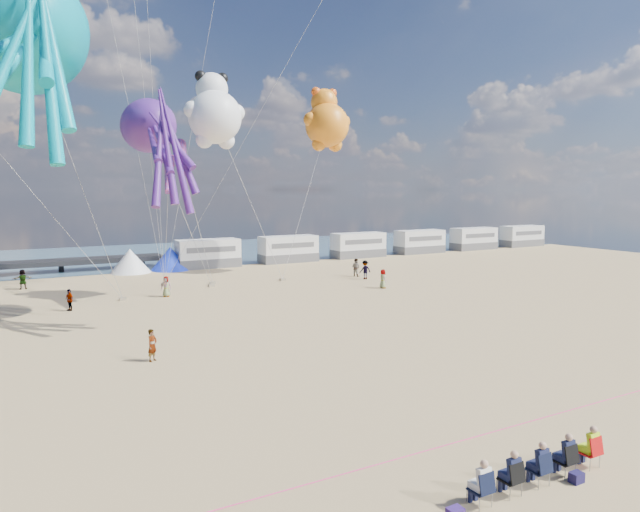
{
  "coord_description": "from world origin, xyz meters",
  "views": [
    {
      "loc": [
        -12.75,
        -18.42,
        8.24
      ],
      "look_at": [
        0.79,
        6.0,
        4.99
      ],
      "focal_mm": 32.0,
      "sensor_mm": 36.0,
      "label": 1
    }
  ],
  "objects": [
    {
      "name": "ground",
      "position": [
        0.0,
        0.0,
        0.0
      ],
      "size": [
        120.0,
        120.0,
        0.0
      ],
      "primitive_type": "plane",
      "color": "tan",
      "rests_on": "ground"
    },
    {
      "name": "water",
      "position": [
        0.0,
        55.0,
        0.02
      ],
      "size": [
        120.0,
        120.0,
        0.0
      ],
      "primitive_type": "plane",
      "color": "#3E6076",
      "rests_on": "ground"
    },
    {
      "name": "motorhome_0",
      "position": [
        6.0,
        40.0,
        1.5
      ],
      "size": [
        6.6,
        2.5,
        3.0
      ],
      "primitive_type": "cube",
      "color": "silver",
      "rests_on": "ground"
    },
    {
      "name": "motorhome_1",
      "position": [
        15.5,
        40.0,
        1.5
      ],
      "size": [
        6.6,
        2.5,
        3.0
      ],
      "primitive_type": "cube",
      "color": "silver",
      "rests_on": "ground"
    },
    {
      "name": "motorhome_2",
      "position": [
        25.0,
        40.0,
        1.5
      ],
      "size": [
        6.6,
        2.5,
        3.0
      ],
      "primitive_type": "cube",
      "color": "silver",
      "rests_on": "ground"
    },
    {
      "name": "motorhome_3",
      "position": [
        34.5,
        40.0,
        1.5
      ],
      "size": [
        6.6,
        2.5,
        3.0
      ],
      "primitive_type": "cube",
      "color": "silver",
      "rests_on": "ground"
    },
    {
      "name": "motorhome_4",
      "position": [
        44.0,
        40.0,
        1.5
      ],
      "size": [
        6.6,
        2.5,
        3.0
      ],
      "primitive_type": "cube",
      "color": "silver",
      "rests_on": "ground"
    },
    {
      "name": "motorhome_5",
      "position": [
        53.5,
        40.0,
        1.5
      ],
      "size": [
        6.6,
        2.5,
        3.0
      ],
      "primitive_type": "cube",
      "color": "silver",
      "rests_on": "ground"
    },
    {
      "name": "tent_white",
      "position": [
        -2.0,
        40.0,
        1.2
      ],
      "size": [
        4.0,
        4.0,
        2.4
      ],
      "primitive_type": "cone",
      "color": "white",
      "rests_on": "ground"
    },
    {
      "name": "tent_blue",
      "position": [
        2.0,
        40.0,
        1.2
      ],
      "size": [
        4.0,
        4.0,
        2.4
      ],
      "primitive_type": "cone",
      "color": "#1933CC",
      "rests_on": "ground"
    },
    {
      "name": "spectator_row",
      "position": [
        -0.06,
        -8.12,
        0.65
      ],
      "size": [
        6.1,
        0.9,
        1.3
      ],
      "primitive_type": null,
      "color": "black",
      "rests_on": "ground"
    },
    {
      "name": "cooler_navy",
      "position": [
        1.01,
        -8.58,
        0.15
      ],
      "size": [
        0.38,
        0.28,
        0.3
      ],
      "primitive_type": "cube",
      "color": "#191441",
      "rests_on": "ground"
    },
    {
      "name": "rope_line",
      "position": [
        0.0,
        -5.0,
        0.02
      ],
      "size": [
        34.0,
        0.03,
        0.03
      ],
      "primitive_type": "cylinder",
      "rotation": [
        0.0,
        1.57,
        0.0
      ],
      "color": "#F2338C",
      "rests_on": "ground"
    },
    {
      "name": "standing_person",
      "position": [
        -6.84,
        8.92,
        0.79
      ],
      "size": [
        0.68,
        0.66,
        1.57
      ],
      "primitive_type": "imported",
      "rotation": [
        0.0,
        0.0,
        0.69
      ],
      "color": "tan",
      "rests_on": "ground"
    },
    {
      "name": "beachgoer_0",
      "position": [
        14.83,
        20.42,
        0.8
      ],
      "size": [
        0.44,
        0.62,
        1.6
      ],
      "primitive_type": "imported",
      "rotation": [
        0.0,
        0.0,
        1.47
      ],
      "color": "#7F6659",
      "rests_on": "ground"
    },
    {
      "name": "beachgoer_1",
      "position": [
        16.39,
        27.07,
        0.86
      ],
      "size": [
        0.86,
        1.0,
        1.72
      ],
      "primitive_type": "imported",
      "rotation": [
        0.0,
        0.0,
        2.02
      ],
      "color": "#7F6659",
      "rests_on": "ground"
    },
    {
      "name": "beachgoer_2",
      "position": [
        16.2,
        25.19,
        0.87
      ],
      "size": [
        0.91,
        0.74,
        1.74
      ],
      "primitive_type": "imported",
      "rotation": [
        0.0,
        0.0,
        3.04
      ],
      "color": "#7F6659",
      "rests_on": "ground"
    },
    {
      "name": "beachgoer_3",
      "position": [
        -9.17,
        23.41,
        0.75
      ],
      "size": [
        0.92,
        1.12,
        1.51
      ],
      "primitive_type": "imported",
      "rotation": [
        0.0,
        0.0,
        5.14
      ],
      "color": "#7F6659",
      "rests_on": "ground"
    },
    {
      "name": "beachgoer_4",
      "position": [
        -11.69,
        34.56,
        0.84
      ],
      "size": [
        1.02,
        0.52,
        1.67
      ],
      "primitive_type": "imported",
      "rotation": [
        0.0,
        0.0,
        3.26
      ],
      "color": "#7F6659",
      "rests_on": "ground"
    },
    {
      "name": "beachgoer_6",
      "position": [
        -2.08,
        25.41,
        0.8
      ],
      "size": [
        0.69,
        0.61,
        1.6
      ],
      "primitive_type": "imported",
      "rotation": [
        0.0,
        0.0,
        5.81
      ],
      "color": "#7F6659",
      "rests_on": "ground"
    },
    {
      "name": "sandbag_a",
      "position": [
        -5.32,
        25.46,
        0.11
      ],
      "size": [
        0.5,
        0.35,
        0.22
      ],
      "primitive_type": "cube",
      "color": "gray",
      "rests_on": "ground"
    },
    {
      "name": "sandbag_b",
      "position": [
        2.43,
        28.12,
        0.11
      ],
      "size": [
        0.5,
        0.35,
        0.22
      ],
      "primitive_type": "cube",
      "color": "gray",
      "rests_on": "ground"
    },
    {
      "name": "sandbag_c",
      "position": [
        9.17,
        28.14,
        0.11
      ],
      "size": [
        0.5,
        0.35,
        0.22
      ],
      "primitive_type": "cube",
      "color": "gray",
      "rests_on": "ground"
    },
    {
      "name": "sandbag_d",
      "position": [
        2.9,
        29.2,
        0.11
      ],
      "size": [
        0.5,
        0.35,
        0.22
      ],
      "primitive_type": "cube",
      "color": "gray",
      "rests_on": "ground"
    },
    {
      "name": "sandbag_e",
      "position": [
        -0.93,
        30.66,
        0.11
      ],
      "size": [
        0.5,
        0.35,
        0.22
      ],
      "primitive_type": "cube",
      "color": "gray",
      "rests_on": "ground"
    },
    {
      "name": "kite_octopus_teal",
      "position": [
        -11.17,
        18.2,
        16.94
      ],
      "size": [
        8.87,
        12.7,
        13.35
      ],
      "primitive_type": null,
      "rotation": [
        0.0,
        0.0,
        -0.37
      ],
      "color": "#0194A9"
    },
    {
      "name": "kite_octopus_purple",
      "position": [
        -4.36,
        19.33,
        12.29
      ],
      "size": [
        5.84,
        9.02,
        9.53
      ],
      "primitive_type": null,
      "rotation": [
        0.0,
        0.0,
        0.29
      ],
      "color": "#4D1F7B"
    },
    {
      "name": "kite_panda",
      "position": [
        1.36,
        23.11,
        13.6
      ],
      "size": [
        5.16,
        4.91,
        6.76
      ],
      "primitive_type": null,
      "rotation": [
        0.0,
        0.0,
        0.09
      ],
      "color": "white"
    },
    {
      "name": "kite_teddy_orange",
      "position": [
        15.19,
        30.56,
        14.46
      ],
      "size": [
        6.27,
        6.06,
        7.29
      ],
      "primitive_type": null,
      "rotation": [
        0.0,
        0.0,
        0.27
      ],
      "color": "orange"
    },
    {
      "name": "windsock_mid",
      "position": [
        -1.61,
        21.83,
        10.39
      ],
      "size": [
        2.26,
        5.58,
        5.5
      ],
      "primitive_type": null,
      "rotation": [
        0.0,
        0.0,
        -0.24
      ],
      "color": "red"
    },
    {
      "name": "windsock_right",
      "position": [
        -1.8,
        24.68,
        9.34
      ],
      "size": [
        2.52,
        5.46,
        5.45
      ],
      "primitive_type": null,
      "rotation": [
        0.0,
        0.0,
        -0.31
      ],
      "color": "red"
    }
  ]
}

